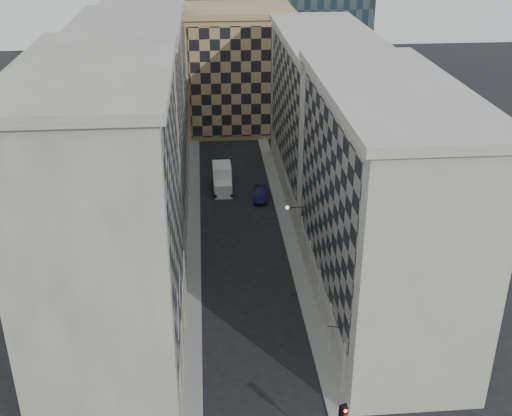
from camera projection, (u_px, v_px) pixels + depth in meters
sidewalk_west at (194, 237)px, 70.32m from camera, size 1.50×100.00×0.15m
sidewalk_east at (289, 233)px, 71.11m from camera, size 1.50×100.00×0.15m
bldg_left_a at (110, 223)px, 47.73m from camera, size 10.80×22.80×23.70m
bldg_left_b at (136, 132)px, 67.68m from camera, size 10.80×22.80×22.70m
bldg_left_c at (150, 83)px, 87.63m from camera, size 10.80×22.80×21.70m
bldg_right_a at (381, 207)px, 53.62m from camera, size 10.80×26.80×20.70m
bldg_right_b at (324, 115)px, 78.05m from camera, size 10.80×28.80×19.70m
tan_block at (238, 69)px, 100.78m from camera, size 16.80×14.80×18.80m
flagpoles_left at (179, 300)px, 45.29m from camera, size 0.10×6.33×2.33m
bracket_lamp at (289, 208)px, 63.00m from camera, size 1.98×0.36×0.36m
box_truck at (222, 180)px, 81.49m from camera, size 2.35×5.67×3.10m
dark_car at (260, 194)px, 79.09m from camera, size 2.01×4.58×1.46m
shop_sign at (325, 331)px, 48.88m from camera, size 1.24×0.73×0.82m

